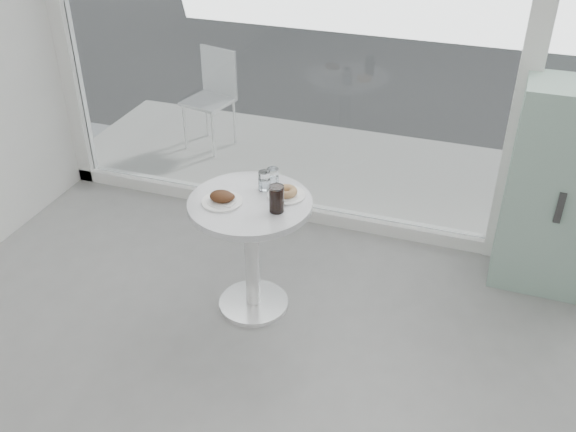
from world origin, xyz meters
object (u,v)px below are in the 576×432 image
at_px(plate_fritter, 223,198).
at_px(water_tumbler_b, 273,178).
at_px(patio_chair, 213,92).
at_px(plate_donut, 286,193).
at_px(water_tumbler_a, 264,182).
at_px(main_table, 251,233).
at_px(mint_cabinet, 559,190).
at_px(cola_glass, 277,199).

distance_m(plate_fritter, water_tumbler_b, 0.34).
bearing_deg(patio_chair, plate_fritter, -50.68).
xyz_separation_m(plate_donut, water_tumbler_b, (-0.11, 0.09, 0.03)).
xyz_separation_m(patio_chair, water_tumbler_a, (1.19, -1.83, 0.28)).
bearing_deg(plate_donut, plate_fritter, -149.70).
distance_m(plate_donut, water_tumbler_b, 0.15).
height_order(plate_donut, water_tumbler_a, water_tumbler_a).
bearing_deg(main_table, mint_cabinet, 27.37).
bearing_deg(water_tumbler_b, cola_glass, -65.68).
bearing_deg(cola_glass, main_table, 164.25).
distance_m(main_table, water_tumbler_a, 0.31).
relative_size(main_table, patio_chair, 0.89).
relative_size(plate_fritter, cola_glass, 1.47).
xyz_separation_m(patio_chair, cola_glass, (1.34, -2.04, 0.30)).
height_order(main_table, cola_glass, cola_glass).
height_order(patio_chair, water_tumbler_a, patio_chair).
xyz_separation_m(plate_donut, cola_glass, (0.00, -0.17, 0.06)).
xyz_separation_m(main_table, plate_donut, (0.18, 0.12, 0.24)).
relative_size(water_tumbler_a, water_tumbler_b, 1.01).
bearing_deg(plate_donut, water_tumbler_b, 141.86).
bearing_deg(plate_fritter, cola_glass, 2.49).
height_order(main_table, patio_chair, patio_chair).
xyz_separation_m(water_tumbler_a, cola_glass, (0.15, -0.21, 0.03)).
distance_m(plate_donut, water_tumbler_a, 0.15).
bearing_deg(cola_glass, water_tumbler_a, 126.23).
distance_m(mint_cabinet, water_tumbler_b, 1.77).
bearing_deg(patio_chair, water_tumbler_a, -44.08).
relative_size(main_table, water_tumbler_b, 6.75).
height_order(mint_cabinet, water_tumbler_b, mint_cabinet).
distance_m(water_tumbler_a, cola_glass, 0.26).
bearing_deg(mint_cabinet, plate_fritter, -151.96).
bearing_deg(main_table, plate_fritter, -155.05).
relative_size(water_tumbler_a, cola_glass, 0.73).
height_order(plate_donut, cola_glass, cola_glass).
distance_m(plate_donut, cola_glass, 0.18).
relative_size(mint_cabinet, water_tumbler_b, 11.91).
relative_size(patio_chair, cola_glass, 5.45).
bearing_deg(plate_fritter, water_tumbler_b, 53.56).
distance_m(mint_cabinet, plate_donut, 1.70).
xyz_separation_m(mint_cabinet, plate_donut, (-1.52, -0.76, 0.11)).
height_order(main_table, mint_cabinet, mint_cabinet).
bearing_deg(cola_glass, mint_cabinet, 31.53).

